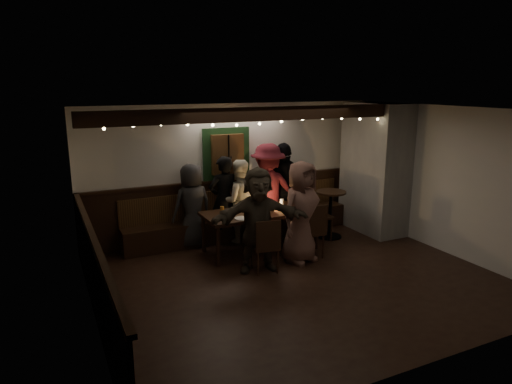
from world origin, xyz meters
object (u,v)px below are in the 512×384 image
chair_near_left (266,243)px  person_c (239,201)px  person_d (268,191)px  person_b (224,200)px  chair_end (314,212)px  high_top (330,208)px  chair_near_right (312,228)px  person_f (258,220)px  dining_table (261,214)px  person_e (284,188)px  person_a (192,205)px  person_g (301,212)px

chair_near_left → person_c: bearing=82.2°
chair_near_left → person_d: size_ratio=0.48×
chair_near_left → person_b: bearing=92.5°
chair_near_left → chair_end: size_ratio=0.89×
high_top → person_d: bearing=153.5°
chair_near_right → person_c: size_ratio=0.61×
chair_near_left → person_c: person_c is taller
chair_near_right → high_top: bearing=40.9°
person_b → person_f: person_f is taller
dining_table → chair_end: size_ratio=2.07×
dining_table → chair_near_left: size_ratio=2.32×
chair_near_right → dining_table: bearing=131.1°
dining_table → person_e: person_e is taller
chair_near_left → person_c: 1.65m
dining_table → person_e: bearing=39.5°
person_c → person_e: size_ratio=0.86×
high_top → person_d: size_ratio=0.50×
chair_near_left → person_f: bearing=109.4°
person_a → high_top: bearing=155.6°
chair_near_left → person_e: 2.13m
high_top → person_c: 1.81m
dining_table → chair_end: bearing=3.1°
chair_near_left → person_f: (-0.06, 0.17, 0.34)m
person_c → person_d: (0.60, -0.03, 0.14)m
person_f → dining_table: bearing=73.5°
high_top → person_b: (-2.00, 0.62, 0.24)m
person_d → person_f: size_ratio=1.09×
person_b → person_e: (1.32, 0.03, 0.08)m
person_d → chair_near_left: bearing=60.1°
chair_near_right → person_g: size_ratio=0.56×
high_top → person_g: person_g is taller
high_top → person_a: (-2.59, 0.69, 0.19)m
person_c → person_f: 1.46m
dining_table → chair_near_left: (-0.36, -0.95, -0.17)m
high_top → chair_near_right: bearing=-139.1°
chair_near_right → person_c: bearing=119.3°
person_g → chair_near_right: bearing=-11.9°
high_top → person_e: bearing=136.0°
person_a → person_e: 1.92m
chair_near_right → person_c: person_c is taller
person_b → person_g: 1.67m
person_e → dining_table: bearing=29.0°
dining_table → person_g: person_g is taller
person_g → chair_end: bearing=28.3°
chair_end → person_f: bearing=-152.3°
person_f → person_g: size_ratio=0.98×
high_top → person_f: (-1.98, -0.86, 0.26)m
person_a → person_g: bearing=123.6°
person_b → high_top: bearing=156.5°
dining_table → high_top: (1.56, 0.08, -0.09)m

